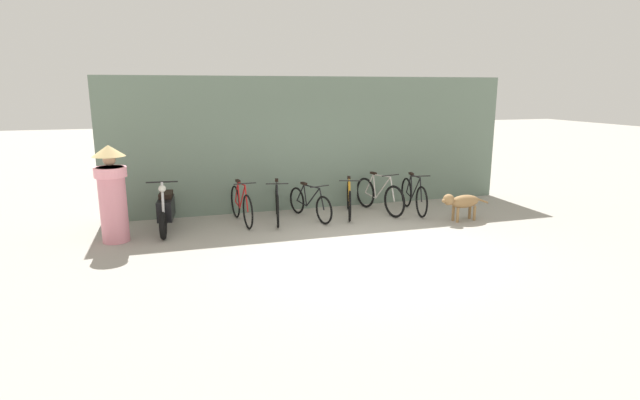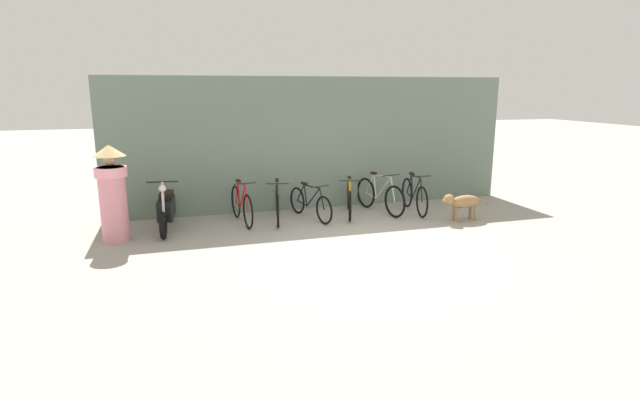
{
  "view_description": "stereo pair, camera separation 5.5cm",
  "coord_description": "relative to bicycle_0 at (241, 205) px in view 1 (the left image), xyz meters",
  "views": [
    {
      "loc": [
        -3.35,
        -7.72,
        2.78
      ],
      "look_at": [
        -0.56,
        1.3,
        0.65
      ],
      "focal_mm": 28.0,
      "sensor_mm": 36.0,
      "label": 1
    },
    {
      "loc": [
        -3.3,
        -7.73,
        2.78
      ],
      "look_at": [
        -0.56,
        1.3,
        0.65
      ],
      "focal_mm": 28.0,
      "sensor_mm": 36.0,
      "label": 2
    }
  ],
  "objects": [
    {
      "name": "stray_dog",
      "position": [
        4.49,
        -1.22,
        0.04
      ],
      "size": [
        1.21,
        0.34,
        0.61
      ],
      "rotation": [
        0.0,
        0.0,
        3.24
      ],
      "color": "#997247",
      "rests_on": "ground"
    },
    {
      "name": "bicycle_5",
      "position": [
        3.9,
        -0.19,
        -0.01
      ],
      "size": [
        0.46,
        1.7,
        0.9
      ],
      "rotation": [
        0.0,
        0.0,
        -1.71
      ],
      "color": "black",
      "rests_on": "ground"
    },
    {
      "name": "bicycle_3",
      "position": [
        2.39,
        -0.02,
        -0.03
      ],
      "size": [
        0.64,
        1.68,
        0.86
      ],
      "rotation": [
        0.0,
        0.0,
        -1.9
      ],
      "color": "black",
      "rests_on": "ground"
    },
    {
      "name": "bicycle_0",
      "position": [
        0.0,
        0.0,
        0.0
      ],
      "size": [
        0.46,
        1.7,
        0.92
      ],
      "rotation": [
        0.0,
        0.0,
        -1.46
      ],
      "color": "black",
      "rests_on": "ground"
    },
    {
      "name": "person_in_robes",
      "position": [
        -2.41,
        -0.61,
        0.56
      ],
      "size": [
        0.62,
        0.62,
        1.79
      ],
      "rotation": [
        0.0,
        0.0,
        3.07
      ],
      "color": "pink",
      "rests_on": "ground"
    },
    {
      "name": "motorcycle",
      "position": [
        -1.51,
        -0.08,
        0.03
      ],
      "size": [
        0.58,
        1.87,
        1.05
      ],
      "rotation": [
        0.0,
        0.0,
        -1.67
      ],
      "color": "black",
      "rests_on": "ground"
    },
    {
      "name": "bicycle_1",
      "position": [
        0.76,
        -0.04,
        -0.01
      ],
      "size": [
        0.5,
        1.75,
        0.89
      ],
      "rotation": [
        0.0,
        0.0,
        -1.77
      ],
      "color": "black",
      "rests_on": "ground"
    },
    {
      "name": "shop_wall_back",
      "position": [
        1.93,
        0.94,
        1.13
      ],
      "size": [
        9.49,
        0.2,
        3.03
      ],
      "color": "slate",
      "rests_on": "ground"
    },
    {
      "name": "bicycle_2",
      "position": [
        1.47,
        -0.08,
        -0.05
      ],
      "size": [
        0.59,
        1.64,
        0.79
      ],
      "rotation": [
        0.0,
        0.0,
        -1.29
      ],
      "color": "black",
      "rests_on": "ground"
    },
    {
      "name": "ground_plane",
      "position": [
        1.93,
        -2.45,
        -0.38
      ],
      "size": [
        60.0,
        60.0,
        0.0
      ],
      "primitive_type": "plane",
      "color": "#9E998E"
    },
    {
      "name": "bicycle_4",
      "position": [
        3.13,
        0.0,
        -0.0
      ],
      "size": [
        0.54,
        1.78,
        0.92
      ],
      "rotation": [
        0.0,
        0.0,
        -1.34
      ],
      "color": "black",
      "rests_on": "ground"
    }
  ]
}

